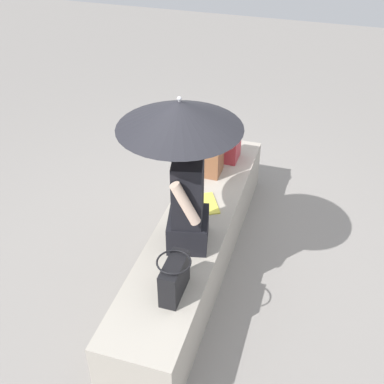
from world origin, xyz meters
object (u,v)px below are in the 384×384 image
(parasol, at_px, (180,115))
(handbag_black, at_px, (212,155))
(shoulder_bag_spare, at_px, (174,277))
(person_seated, at_px, (188,198))
(tote_bag_canvas, at_px, (230,147))
(magazine, at_px, (204,204))

(parasol, xyz_separation_m, handbag_black, (-0.85, -0.00, -0.78))
(shoulder_bag_spare, bearing_deg, parasol, -166.03)
(person_seated, distance_m, parasol, 0.59)
(tote_bag_canvas, xyz_separation_m, shoulder_bag_spare, (1.70, 0.05, 0.01))
(person_seated, distance_m, tote_bag_canvas, 1.22)
(parasol, height_order, shoulder_bag_spare, parasol)
(person_seated, bearing_deg, parasol, -132.13)
(person_seated, distance_m, handbag_black, 0.94)
(parasol, bearing_deg, person_seated, 47.87)
(parasol, bearing_deg, shoulder_bag_spare, 13.97)
(handbag_black, height_order, magazine, handbag_black)
(person_seated, relative_size, shoulder_bag_spare, 3.05)
(magazine, bearing_deg, person_seated, -26.93)
(parasol, relative_size, tote_bag_canvas, 4.15)
(parasol, distance_m, tote_bag_canvas, 1.41)
(person_seated, bearing_deg, tote_bag_canvas, 179.16)
(tote_bag_canvas, height_order, magazine, tote_bag_canvas)
(tote_bag_canvas, relative_size, magazine, 0.94)
(shoulder_bag_spare, height_order, magazine, shoulder_bag_spare)
(parasol, bearing_deg, handbag_black, -179.72)
(person_seated, relative_size, parasol, 0.83)
(magazine, bearing_deg, tote_bag_canvas, 149.29)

